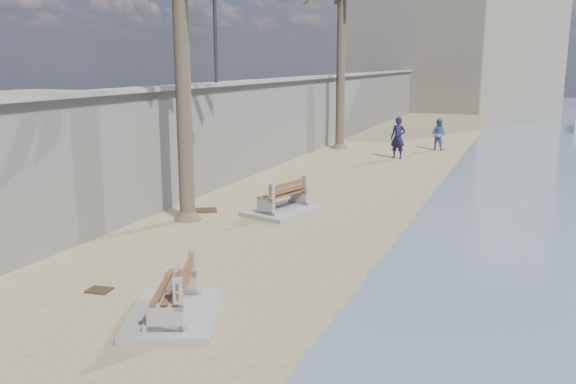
% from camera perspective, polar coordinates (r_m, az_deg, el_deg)
% --- Properties ---
extents(ground_plane, '(140.00, 140.00, 0.00)m').
position_cam_1_polar(ground_plane, '(9.14, -14.11, -16.36)').
color(ground_plane, '#937E5A').
extents(seawall, '(0.45, 70.00, 3.50)m').
position_cam_1_polar(seawall, '(28.40, 0.96, 6.95)').
color(seawall, gray).
rests_on(seawall, ground_plane).
extents(wall_cap, '(0.80, 70.00, 0.12)m').
position_cam_1_polar(wall_cap, '(28.29, 0.97, 10.59)').
color(wall_cap, gray).
rests_on(wall_cap, seawall).
extents(end_building, '(18.00, 12.00, 14.00)m').
position_cam_1_polar(end_building, '(58.89, 15.59, 14.31)').
color(end_building, '#B7AA93').
rests_on(end_building, ground_plane).
extents(bench_near, '(2.18, 2.56, 0.90)m').
position_cam_1_polar(bench_near, '(10.71, -10.65, -9.51)').
color(bench_near, gray).
rests_on(bench_near, ground_plane).
extents(bench_far, '(2.02, 2.50, 0.92)m').
position_cam_1_polar(bench_far, '(17.63, -0.47, -0.68)').
color(bench_far, gray).
rests_on(bench_far, ground_plane).
extents(person_a, '(0.86, 0.66, 2.15)m').
position_cam_1_polar(person_a, '(27.96, 10.26, 5.29)').
color(person_a, '#151336').
rests_on(person_a, ground_plane).
extents(person_b, '(1.01, 0.89, 1.74)m').
position_cam_1_polar(person_b, '(31.21, 13.90, 5.45)').
color(person_b, '#475694').
rests_on(person_b, ground_plane).
extents(debris_c, '(0.95, 0.90, 0.03)m').
position_cam_1_polar(debris_c, '(18.11, -7.89, -1.70)').
color(debris_c, '#382616').
rests_on(debris_c, ground_plane).
extents(debris_d, '(0.49, 0.41, 0.03)m').
position_cam_1_polar(debris_d, '(12.36, -17.24, -8.76)').
color(debris_d, '#382616').
rests_on(debris_d, ground_plane).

